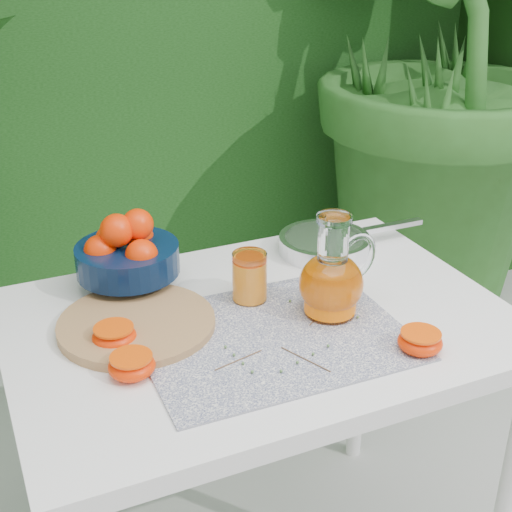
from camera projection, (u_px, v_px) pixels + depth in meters
name	position (u px, v px, depth m)	size (l,w,h in m)	color
potted_plant_right	(420.00, 40.00, 2.64)	(2.12, 2.12, 2.12)	#2D6221
white_table	(260.00, 352.00, 1.48)	(1.00, 0.70, 0.75)	white
placemat	(272.00, 336.00, 1.37)	(0.50, 0.39, 0.00)	#0B1440
cutting_board	(137.00, 324.00, 1.40)	(0.31, 0.31, 0.02)	#A17548
fruit_bowl	(126.00, 253.00, 1.53)	(0.29, 0.29, 0.18)	black
juice_pitcher	(332.00, 280.00, 1.42)	(0.20, 0.16, 0.21)	white
juice_tumbler	(250.00, 278.00, 1.48)	(0.08, 0.08, 0.11)	white
saute_pan	(326.00, 243.00, 1.71)	(0.39, 0.22, 0.04)	silver
orange_halves	(223.00, 347.00, 1.31)	(0.61, 0.35, 0.04)	#F93802
thyme_sprigs	(292.00, 340.00, 1.35)	(0.33, 0.26, 0.01)	brown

